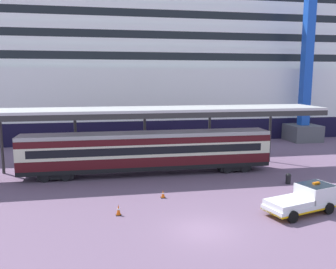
{
  "coord_description": "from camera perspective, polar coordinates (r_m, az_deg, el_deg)",
  "views": [
    {
      "loc": [
        -5.73,
        -19.41,
        9.15
      ],
      "look_at": [
        -0.52,
        9.36,
        4.5
      ],
      "focal_mm": 37.24,
      "sensor_mm": 36.0,
      "label": 1
    }
  ],
  "objects": [
    {
      "name": "ground_plane",
      "position": [
        22.21,
        5.85,
        -15.34
      ],
      "size": [
        400.0,
        400.0,
        0.0
      ],
      "primitive_type": "plane",
      "color": "slate"
    },
    {
      "name": "cruise_ship",
      "position": [
        65.51,
        -5.13,
        11.4
      ],
      "size": [
        157.64,
        31.49,
        35.71
      ],
      "color": "black",
      "rests_on": "ground"
    },
    {
      "name": "platform_canopy",
      "position": [
        33.6,
        -3.41,
        3.82
      ],
      "size": [
        34.91,
        5.32,
        6.4
      ],
      "color": "silver",
      "rests_on": "ground"
    },
    {
      "name": "train_carriage",
      "position": [
        33.72,
        -3.26,
        -2.68
      ],
      "size": [
        23.84,
        2.81,
        4.11
      ],
      "color": "black",
      "rests_on": "ground"
    },
    {
      "name": "service_truck",
      "position": [
        26.33,
        21.62,
        -9.68
      ],
      "size": [
        5.55,
        3.36,
        2.02
      ],
      "color": "white",
      "rests_on": "ground"
    },
    {
      "name": "traffic_cone_near",
      "position": [
        24.41,
        -8.11,
        -12.12
      ],
      "size": [
        0.36,
        0.36,
        0.77
      ],
      "color": "black",
      "rests_on": "ground"
    },
    {
      "name": "traffic_cone_mid",
      "position": [
        27.52,
        -0.81,
        -9.71
      ],
      "size": [
        0.36,
        0.36,
        0.63
      ],
      "color": "black",
      "rests_on": "ground"
    },
    {
      "name": "dockside_crane",
      "position": [
        56.86,
        22.9,
        19.21
      ],
      "size": [
        14.32,
        4.4,
        63.47
      ],
      "color": "#595960",
      "rests_on": "ground"
    },
    {
      "name": "quay_bollard",
      "position": [
        32.78,
        19.09,
        -6.75
      ],
      "size": [
        0.48,
        0.48,
        0.96
      ],
      "color": "black",
      "rests_on": "ground"
    }
  ]
}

